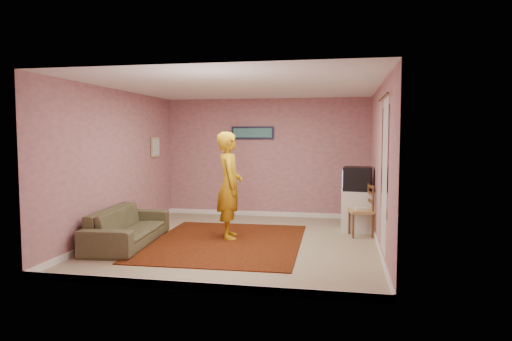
% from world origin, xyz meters
% --- Properties ---
extents(ground, '(5.00, 5.00, 0.00)m').
position_xyz_m(ground, '(0.00, 0.00, 0.00)').
color(ground, tan).
rests_on(ground, ground).
extents(wall_back, '(4.50, 0.02, 2.60)m').
position_xyz_m(wall_back, '(0.00, 2.50, 1.30)').
color(wall_back, '#C48187').
rests_on(wall_back, ground).
extents(wall_front, '(4.50, 0.02, 2.60)m').
position_xyz_m(wall_front, '(0.00, -2.50, 1.30)').
color(wall_front, '#C48187').
rests_on(wall_front, ground).
extents(wall_left, '(0.02, 5.00, 2.60)m').
position_xyz_m(wall_left, '(-2.25, 0.00, 1.30)').
color(wall_left, '#C48187').
rests_on(wall_left, ground).
extents(wall_right, '(0.02, 5.00, 2.60)m').
position_xyz_m(wall_right, '(2.25, 0.00, 1.30)').
color(wall_right, '#C48187').
rests_on(wall_right, ground).
extents(ceiling, '(4.50, 5.00, 0.02)m').
position_xyz_m(ceiling, '(0.00, 0.00, 2.60)').
color(ceiling, white).
rests_on(ceiling, wall_back).
extents(baseboard_back, '(4.50, 0.02, 0.10)m').
position_xyz_m(baseboard_back, '(0.00, 2.49, 0.05)').
color(baseboard_back, white).
rests_on(baseboard_back, ground).
extents(baseboard_front, '(4.50, 0.02, 0.10)m').
position_xyz_m(baseboard_front, '(0.00, -2.49, 0.05)').
color(baseboard_front, white).
rests_on(baseboard_front, ground).
extents(baseboard_left, '(0.02, 5.00, 0.10)m').
position_xyz_m(baseboard_left, '(-2.24, 0.00, 0.05)').
color(baseboard_left, white).
rests_on(baseboard_left, ground).
extents(baseboard_right, '(0.02, 5.00, 0.10)m').
position_xyz_m(baseboard_right, '(2.24, 0.00, 0.05)').
color(baseboard_right, white).
rests_on(baseboard_right, ground).
extents(window, '(0.01, 1.10, 1.50)m').
position_xyz_m(window, '(2.24, -0.90, 1.45)').
color(window, black).
rests_on(window, wall_right).
extents(curtain_sheer, '(0.01, 0.75, 2.10)m').
position_xyz_m(curtain_sheer, '(2.23, -1.05, 1.25)').
color(curtain_sheer, silver).
rests_on(curtain_sheer, wall_right).
extents(curtain_floral, '(0.01, 0.35, 2.10)m').
position_xyz_m(curtain_floral, '(2.21, -0.35, 1.25)').
color(curtain_floral, beige).
rests_on(curtain_floral, wall_right).
extents(curtain_rod, '(0.02, 1.40, 0.02)m').
position_xyz_m(curtain_rod, '(2.20, -0.90, 2.32)').
color(curtain_rod, brown).
rests_on(curtain_rod, wall_right).
extents(picture_back, '(0.95, 0.04, 0.28)m').
position_xyz_m(picture_back, '(-0.30, 2.47, 1.85)').
color(picture_back, '#131A34').
rests_on(picture_back, wall_back).
extents(picture_left, '(0.04, 0.38, 0.42)m').
position_xyz_m(picture_left, '(-2.22, 1.60, 1.55)').
color(picture_left, tan).
rests_on(picture_left, wall_left).
extents(area_rug, '(2.56, 3.17, 0.02)m').
position_xyz_m(area_rug, '(-0.24, -0.13, 0.01)').
color(area_rug, black).
rests_on(area_rug, ground).
extents(tv_cabinet, '(0.60, 0.54, 0.76)m').
position_xyz_m(tv_cabinet, '(1.95, 1.26, 0.38)').
color(tv_cabinet, silver).
rests_on(tv_cabinet, ground).
extents(crt_tv, '(0.56, 0.51, 0.45)m').
position_xyz_m(crt_tv, '(1.94, 1.26, 0.99)').
color(crt_tv, black).
rests_on(crt_tv, tv_cabinet).
extents(chair_a, '(0.48, 0.46, 0.54)m').
position_xyz_m(chair_a, '(2.00, 1.53, 0.61)').
color(chair_a, tan).
rests_on(chair_a, ground).
extents(dvd_player, '(0.39, 0.31, 0.06)m').
position_xyz_m(dvd_player, '(2.00, 1.53, 0.54)').
color(dvd_player, '#A5A5A9').
rests_on(dvd_player, chair_a).
extents(blue_throw, '(0.43, 0.05, 0.46)m').
position_xyz_m(blue_throw, '(2.00, 1.72, 0.80)').
color(blue_throw, '#97CCF8').
rests_on(blue_throw, chair_a).
extents(chair_b, '(0.47, 0.48, 0.50)m').
position_xyz_m(chair_b, '(2.00, 0.80, 0.57)').
color(chair_b, tan).
rests_on(chair_b, ground).
extents(game_console, '(0.23, 0.19, 0.04)m').
position_xyz_m(game_console, '(2.00, 0.80, 0.50)').
color(game_console, silver).
rests_on(game_console, chair_b).
extents(sofa, '(0.99, 2.12, 0.60)m').
position_xyz_m(sofa, '(-1.80, -0.54, 0.30)').
color(sofa, '#4E4E2F').
rests_on(sofa, ground).
extents(person, '(0.61, 0.77, 1.86)m').
position_xyz_m(person, '(-0.26, 0.20, 0.93)').
color(person, '#C59212').
rests_on(person, ground).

